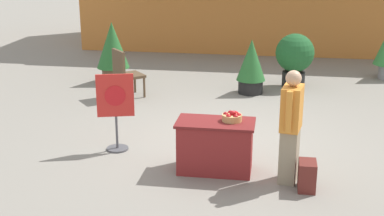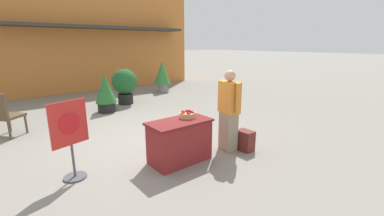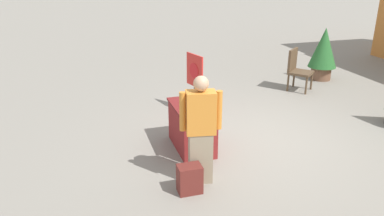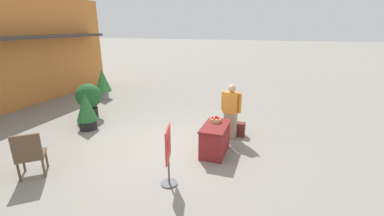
{
  "view_description": "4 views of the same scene",
  "coord_description": "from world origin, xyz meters",
  "px_view_note": "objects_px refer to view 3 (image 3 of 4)",
  "views": [
    {
      "loc": [
        0.84,
        -8.56,
        3.35
      ],
      "look_at": [
        -0.33,
        -1.22,
        0.98
      ],
      "focal_mm": 50.0,
      "sensor_mm": 36.0,
      "label": 1
    },
    {
      "loc": [
        -2.59,
        -4.76,
        2.14
      ],
      "look_at": [
        0.6,
        -0.83,
        0.85
      ],
      "focal_mm": 24.0,
      "sensor_mm": 36.0,
      "label": 2
    },
    {
      "loc": [
        5.76,
        -2.94,
        3.05
      ],
      "look_at": [
        0.11,
        -1.22,
        0.79
      ],
      "focal_mm": 35.0,
      "sensor_mm": 36.0,
      "label": 3
    },
    {
      "loc": [
        -6.0,
        -2.59,
        3.21
      ],
      "look_at": [
        0.6,
        -0.36,
        0.99
      ],
      "focal_mm": 24.0,
      "sensor_mm": 36.0,
      "label": 4
    }
  ],
  "objects_px": {
    "patio_chair": "(297,68)",
    "apple_basket": "(200,107)",
    "display_table": "(192,127)",
    "person_visitor": "(201,130)",
    "potted_plant_near_right": "(323,51)",
    "backpack": "(190,179)",
    "poster_board": "(195,81)"
  },
  "relations": [
    {
      "from": "backpack",
      "to": "poster_board",
      "type": "relative_size",
      "value": 0.33
    },
    {
      "from": "display_table",
      "to": "potted_plant_near_right",
      "type": "bearing_deg",
      "value": 122.51
    },
    {
      "from": "apple_basket",
      "to": "person_visitor",
      "type": "xyz_separation_m",
      "value": [
        0.84,
        -0.26,
        -0.01
      ]
    },
    {
      "from": "poster_board",
      "to": "apple_basket",
      "type": "bearing_deg",
      "value": 59.29
    },
    {
      "from": "apple_basket",
      "to": "person_visitor",
      "type": "distance_m",
      "value": 0.88
    },
    {
      "from": "backpack",
      "to": "poster_board",
      "type": "bearing_deg",
      "value": 161.43
    },
    {
      "from": "person_visitor",
      "to": "backpack",
      "type": "xyz_separation_m",
      "value": [
        0.25,
        -0.24,
        -0.63
      ]
    },
    {
      "from": "person_visitor",
      "to": "potted_plant_near_right",
      "type": "height_order",
      "value": "person_visitor"
    },
    {
      "from": "person_visitor",
      "to": "patio_chair",
      "type": "distance_m",
      "value": 5.13
    },
    {
      "from": "display_table",
      "to": "poster_board",
      "type": "bearing_deg",
      "value": 161.16
    },
    {
      "from": "apple_basket",
      "to": "poster_board",
      "type": "xyz_separation_m",
      "value": [
        -1.93,
        0.52,
        -0.14
      ]
    },
    {
      "from": "potted_plant_near_right",
      "to": "person_visitor",
      "type": "bearing_deg",
      "value": -50.32
    },
    {
      "from": "backpack",
      "to": "potted_plant_near_right",
      "type": "relative_size",
      "value": 0.29
    },
    {
      "from": "patio_chair",
      "to": "display_table",
      "type": "bearing_deg",
      "value": -96.6
    },
    {
      "from": "display_table",
      "to": "poster_board",
      "type": "distance_m",
      "value": 1.82
    },
    {
      "from": "poster_board",
      "to": "potted_plant_near_right",
      "type": "relative_size",
      "value": 0.88
    },
    {
      "from": "backpack",
      "to": "patio_chair",
      "type": "height_order",
      "value": "patio_chair"
    },
    {
      "from": "person_visitor",
      "to": "potted_plant_near_right",
      "type": "bearing_deg",
      "value": -40.05
    },
    {
      "from": "patio_chair",
      "to": "apple_basket",
      "type": "bearing_deg",
      "value": -93.58
    },
    {
      "from": "person_visitor",
      "to": "potted_plant_near_right",
      "type": "distance_m",
      "value": 6.45
    },
    {
      "from": "backpack",
      "to": "poster_board",
      "type": "height_order",
      "value": "poster_board"
    },
    {
      "from": "backpack",
      "to": "patio_chair",
      "type": "xyz_separation_m",
      "value": [
        -3.73,
        4.0,
        0.38
      ]
    },
    {
      "from": "apple_basket",
      "to": "potted_plant_near_right",
      "type": "distance_m",
      "value": 5.73
    },
    {
      "from": "display_table",
      "to": "backpack",
      "type": "height_order",
      "value": "display_table"
    },
    {
      "from": "display_table",
      "to": "poster_board",
      "type": "relative_size",
      "value": 0.9
    },
    {
      "from": "backpack",
      "to": "patio_chair",
      "type": "distance_m",
      "value": 5.48
    },
    {
      "from": "person_visitor",
      "to": "backpack",
      "type": "bearing_deg",
      "value": 146.35
    },
    {
      "from": "person_visitor",
      "to": "display_table",
      "type": "bearing_deg",
      "value": -0.0
    },
    {
      "from": "display_table",
      "to": "apple_basket",
      "type": "distance_m",
      "value": 0.52
    },
    {
      "from": "poster_board",
      "to": "display_table",
      "type": "bearing_deg",
      "value": 55.44
    },
    {
      "from": "backpack",
      "to": "poster_board",
      "type": "distance_m",
      "value": 3.23
    },
    {
      "from": "display_table",
      "to": "poster_board",
      "type": "xyz_separation_m",
      "value": [
        -1.7,
        0.58,
        0.31
      ]
    }
  ]
}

